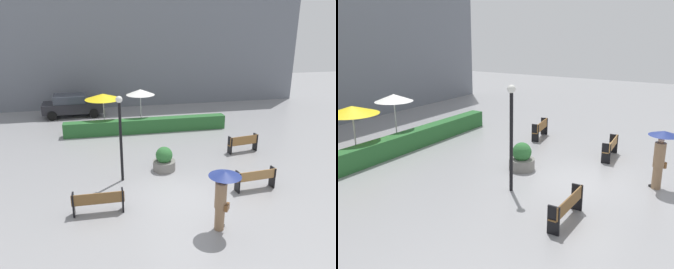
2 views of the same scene
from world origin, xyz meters
TOP-DOWN VIEW (x-y plane):
  - ground_plane at (0.00, 0.00)m, footprint 60.00×60.00m
  - bench_near_left at (-3.14, -0.53)m, footprint 1.83×0.37m
  - bench_near_right at (3.10, -0.02)m, footprint 1.73×0.50m
  - bench_far_right at (4.35, 3.97)m, footprint 1.69×0.60m
  - pedestrian_with_umbrella at (0.74, -2.35)m, footprint 1.04×1.04m
  - planter_pot at (-0.13, 2.62)m, footprint 1.03×1.03m
  - lamp_post at (-2.10, 1.96)m, footprint 0.28×0.28m
  - patio_umbrella_yellow at (-2.60, 9.53)m, footprint 2.26×2.26m
  - patio_umbrella_white at (-0.26, 9.54)m, footprint 1.81×1.81m
  - hedge_strip at (-0.06, 8.40)m, footprint 9.97×0.70m
  - building_facade at (0.00, 16.00)m, footprint 28.00×1.20m
  - parked_car at (-4.76, 13.25)m, footprint 4.26×2.09m

SIDE VIEW (x-z plane):
  - ground_plane at x=0.00m, z-range 0.00..0.00m
  - hedge_strip at x=-0.06m, z-range 0.00..0.85m
  - planter_pot at x=-0.13m, z-range -0.09..1.04m
  - bench_near_left at x=-3.14m, z-range 0.08..0.92m
  - bench_near_right at x=3.10m, z-range 0.08..0.95m
  - bench_far_right at x=4.35m, z-range 0.08..0.98m
  - parked_car at x=-4.76m, z-range 0.03..1.60m
  - pedestrian_with_umbrella at x=0.74m, z-range 0.34..2.43m
  - patio_umbrella_yellow at x=-2.60m, z-range 0.97..3.27m
  - lamp_post at x=-2.10m, z-range 0.43..4.13m
  - patio_umbrella_white at x=-0.26m, z-range 1.06..3.54m
  - building_facade at x=0.00m, z-range 0.00..11.37m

